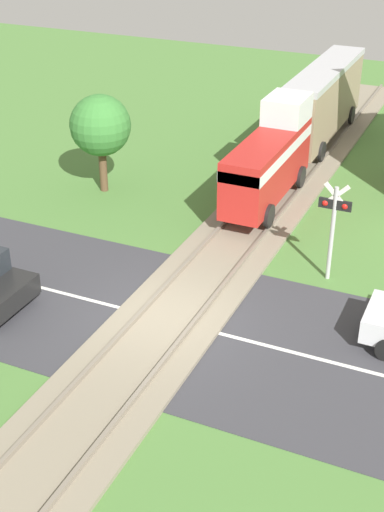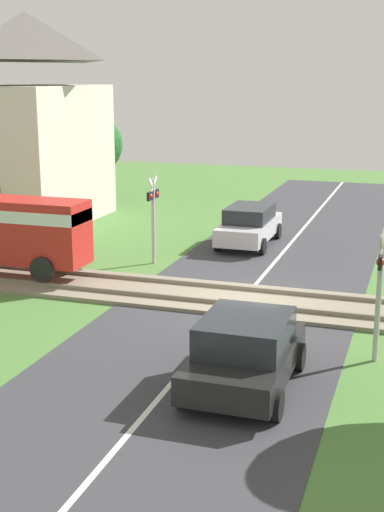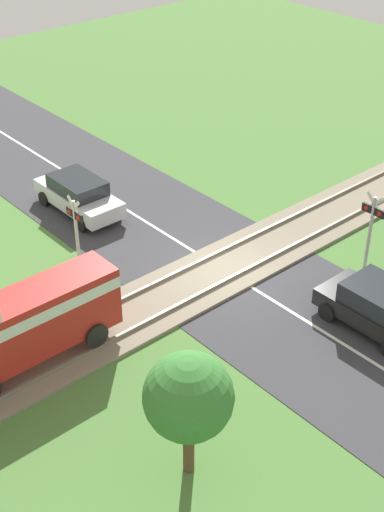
# 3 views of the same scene
# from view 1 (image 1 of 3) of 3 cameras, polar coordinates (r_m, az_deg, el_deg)

# --- Properties ---
(ground_plane) EXTENTS (60.00, 60.00, 0.00)m
(ground_plane) POSITION_cam_1_polar(r_m,az_deg,el_deg) (18.49, -1.84, -5.23)
(ground_plane) COLOR #4C7A38
(road_surface) EXTENTS (48.00, 6.40, 0.02)m
(road_surface) POSITION_cam_1_polar(r_m,az_deg,el_deg) (18.49, -1.84, -5.20)
(road_surface) COLOR #38383D
(road_surface) RESTS_ON ground_plane
(track_bed) EXTENTS (2.80, 48.00, 0.24)m
(track_bed) POSITION_cam_1_polar(r_m,az_deg,el_deg) (18.45, -1.84, -5.05)
(track_bed) COLOR gray
(track_bed) RESTS_ON ground_plane
(train) EXTENTS (1.58, 13.61, 3.18)m
(train) POSITION_cam_1_polar(r_m,az_deg,el_deg) (27.70, 8.97, 10.71)
(train) COLOR red
(train) RESTS_ON track_bed
(crossing_signal_east_approach) EXTENTS (0.90, 0.18, 2.93)m
(crossing_signal_east_approach) POSITION_cam_1_polar(r_m,az_deg,el_deg) (19.81, 11.26, 2.96)
(crossing_signal_east_approach) COLOR #B7B7B7
(crossing_signal_east_approach) RESTS_ON ground_plane
(tree_roadside_hedge) EXTENTS (2.13, 2.13, 3.50)m
(tree_roadside_hedge) POSITION_cam_1_polar(r_m,az_deg,el_deg) (25.20, -7.34, 10.29)
(tree_roadside_hedge) COLOR brown
(tree_roadside_hedge) RESTS_ON ground_plane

